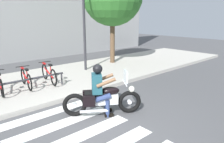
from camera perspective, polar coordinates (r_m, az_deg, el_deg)
ground_plane at (r=5.29m, az=-3.57°, el=-15.26°), size 48.00×48.00×0.00m
sidewalk at (r=8.71m, az=-20.98°, el=-3.43°), size 24.00×4.40×0.15m
crosswalk_stripe_2 at (r=5.00m, az=-9.05°, el=-17.27°), size 2.80×0.40×0.01m
crosswalk_stripe_3 at (r=5.61m, az=-13.61°, el=-13.75°), size 2.80×0.40×0.01m
crosswalk_stripe_4 at (r=6.26m, az=-17.15°, el=-10.89°), size 2.80×0.40×0.01m
motorcycle at (r=5.75m, az=-2.53°, el=-7.53°), size 1.89×1.30×1.25m
rider at (r=5.62m, az=-3.36°, el=-4.07°), size 0.77×0.73×1.45m
bicycle_3 at (r=8.15m, az=-22.60°, el=-1.76°), size 0.48×1.57×0.74m
bicycle_4 at (r=8.45m, az=-17.01°, el=-0.59°), size 0.48×1.71×0.78m
bike_rack at (r=7.39m, az=-27.65°, el=-3.31°), size 4.12×0.07×0.49m
street_lamp at (r=9.96m, az=-7.74°, el=14.54°), size 0.28×0.28×4.36m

